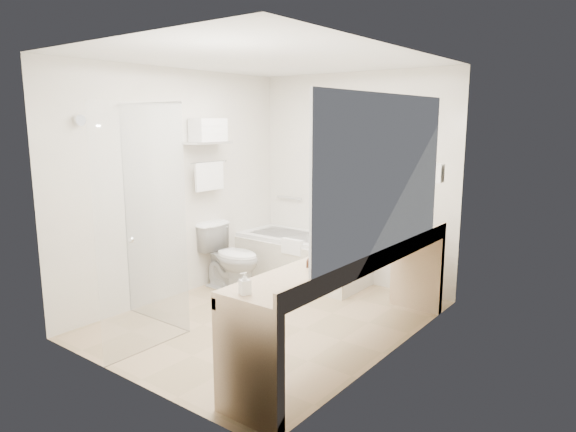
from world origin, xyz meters
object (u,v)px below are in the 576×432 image
Objects in this scene: toilet at (231,257)px; vanity_counter at (353,280)px; bathtub at (302,258)px; water_bottle_left at (402,223)px; amenity_basket at (319,263)px.

vanity_counter is at bearing -106.76° from toilet.
bathtub is 1.63m from water_bottle_left.
water_bottle_left reaches higher than toilet.
amenity_basket is 0.86× the size of water_bottle_left.
toilet reaches higher than bathtub.
vanity_counter is at bearing -42.35° from bathtub.
bathtub is 0.92m from toilet.
vanity_counter reaches higher than amenity_basket.
water_bottle_left is at bearing 93.77° from vanity_counter.
water_bottle_left is (-0.02, 1.51, 0.06)m from amenity_basket.
bathtub is at bearing 167.98° from water_bottle_left.
vanity_counter is at bearing 83.48° from amenity_basket.
vanity_counter reaches higher than toilet.
water_bottle_left is at bearing 90.82° from amenity_basket.
water_bottle_left is at bearing -75.69° from toilet.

